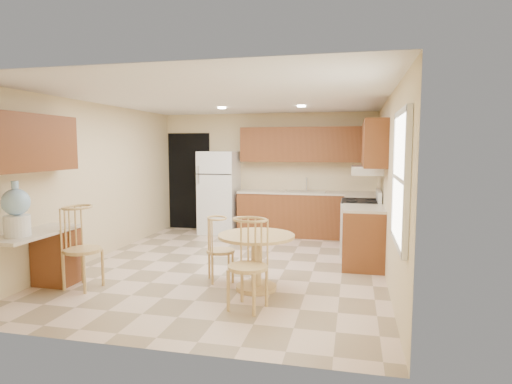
% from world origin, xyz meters
% --- Properties ---
extents(floor, '(5.50, 5.50, 0.00)m').
position_xyz_m(floor, '(0.00, 0.00, 0.00)').
color(floor, beige).
rests_on(floor, ground).
extents(ceiling, '(4.50, 5.50, 0.02)m').
position_xyz_m(ceiling, '(0.00, 0.00, 2.50)').
color(ceiling, white).
rests_on(ceiling, wall_back).
extents(wall_back, '(4.50, 0.02, 2.50)m').
position_xyz_m(wall_back, '(0.00, 2.75, 1.25)').
color(wall_back, beige).
rests_on(wall_back, floor).
extents(wall_front, '(4.50, 0.02, 2.50)m').
position_xyz_m(wall_front, '(0.00, -2.75, 1.25)').
color(wall_front, beige).
rests_on(wall_front, floor).
extents(wall_left, '(0.02, 5.50, 2.50)m').
position_xyz_m(wall_left, '(-2.25, 0.00, 1.25)').
color(wall_left, beige).
rests_on(wall_left, floor).
extents(wall_right, '(0.02, 5.50, 2.50)m').
position_xyz_m(wall_right, '(2.25, 0.00, 1.25)').
color(wall_right, beige).
rests_on(wall_right, floor).
extents(doorway, '(0.90, 0.02, 2.10)m').
position_xyz_m(doorway, '(-1.75, 2.73, 1.05)').
color(doorway, black).
rests_on(doorway, floor).
extents(base_cab_back, '(2.75, 0.60, 0.87)m').
position_xyz_m(base_cab_back, '(0.88, 2.45, 0.43)').
color(base_cab_back, brown).
rests_on(base_cab_back, floor).
extents(counter_back, '(2.75, 0.63, 0.04)m').
position_xyz_m(counter_back, '(0.88, 2.45, 0.89)').
color(counter_back, beige).
rests_on(counter_back, base_cab_back).
extents(base_cab_right_a, '(0.60, 0.59, 0.87)m').
position_xyz_m(base_cab_right_a, '(1.95, 1.85, 0.43)').
color(base_cab_right_a, brown).
rests_on(base_cab_right_a, floor).
extents(counter_right_a, '(0.63, 0.59, 0.04)m').
position_xyz_m(counter_right_a, '(1.95, 1.85, 0.89)').
color(counter_right_a, beige).
rests_on(counter_right_a, base_cab_right_a).
extents(base_cab_right_b, '(0.60, 0.80, 0.87)m').
position_xyz_m(base_cab_right_b, '(1.95, 0.40, 0.43)').
color(base_cab_right_b, brown).
rests_on(base_cab_right_b, floor).
extents(counter_right_b, '(0.63, 0.80, 0.04)m').
position_xyz_m(counter_right_b, '(1.95, 0.40, 0.89)').
color(counter_right_b, beige).
rests_on(counter_right_b, base_cab_right_b).
extents(upper_cab_back, '(2.75, 0.33, 0.70)m').
position_xyz_m(upper_cab_back, '(0.88, 2.58, 1.85)').
color(upper_cab_back, brown).
rests_on(upper_cab_back, wall_back).
extents(upper_cab_right, '(0.33, 2.42, 0.70)m').
position_xyz_m(upper_cab_right, '(2.08, 1.21, 1.85)').
color(upper_cab_right, brown).
rests_on(upper_cab_right, wall_right).
extents(upper_cab_left, '(0.33, 1.40, 0.70)m').
position_xyz_m(upper_cab_left, '(-2.08, -1.60, 1.85)').
color(upper_cab_left, brown).
rests_on(upper_cab_left, wall_left).
extents(sink, '(0.78, 0.44, 0.01)m').
position_xyz_m(sink, '(0.85, 2.45, 0.91)').
color(sink, silver).
rests_on(sink, counter_back).
extents(range_hood, '(0.50, 0.76, 0.14)m').
position_xyz_m(range_hood, '(2.00, 1.18, 1.42)').
color(range_hood, silver).
rests_on(range_hood, upper_cab_right).
extents(desk_pedestal, '(0.48, 0.42, 0.72)m').
position_xyz_m(desk_pedestal, '(-2.00, -1.32, 0.36)').
color(desk_pedestal, brown).
rests_on(desk_pedestal, floor).
extents(desk_top, '(0.50, 1.20, 0.04)m').
position_xyz_m(desk_top, '(-2.00, -1.70, 0.75)').
color(desk_top, beige).
rests_on(desk_top, desk_pedestal).
extents(window, '(0.06, 1.12, 1.30)m').
position_xyz_m(window, '(2.23, -1.85, 1.50)').
color(window, white).
rests_on(window, wall_right).
extents(can_light_a, '(0.14, 0.14, 0.02)m').
position_xyz_m(can_light_a, '(-0.50, 1.20, 2.48)').
color(can_light_a, white).
rests_on(can_light_a, ceiling).
extents(can_light_b, '(0.14, 0.14, 0.02)m').
position_xyz_m(can_light_b, '(0.90, 1.20, 2.48)').
color(can_light_b, white).
rests_on(can_light_b, ceiling).
extents(refrigerator, '(0.75, 0.73, 1.71)m').
position_xyz_m(refrigerator, '(-0.95, 2.40, 0.86)').
color(refrigerator, white).
rests_on(refrigerator, floor).
extents(stove, '(0.65, 0.76, 1.09)m').
position_xyz_m(stove, '(1.92, 1.18, 0.47)').
color(stove, white).
rests_on(stove, floor).
extents(dining_table, '(0.96, 0.96, 0.71)m').
position_xyz_m(dining_table, '(0.62, -0.97, 0.47)').
color(dining_table, tan).
rests_on(dining_table, floor).
extents(chair_table_a, '(0.38, 0.49, 0.86)m').
position_xyz_m(chair_table_a, '(0.07, -0.80, 0.52)').
color(chair_table_a, tan).
rests_on(chair_table_a, floor).
extents(chair_table_b, '(0.44, 0.47, 1.00)m').
position_xyz_m(chair_table_b, '(0.67, -1.71, 0.61)').
color(chair_table_b, tan).
rests_on(chair_table_b, floor).
extents(chair_desk, '(0.46, 0.60, 1.04)m').
position_xyz_m(chair_desk, '(-1.55, -1.50, 0.64)').
color(chair_desk, tan).
rests_on(chair_desk, floor).
extents(water_crock, '(0.31, 0.31, 0.64)m').
position_xyz_m(water_crock, '(-2.00, -1.96, 1.06)').
color(water_crock, white).
rests_on(water_crock, desk_top).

